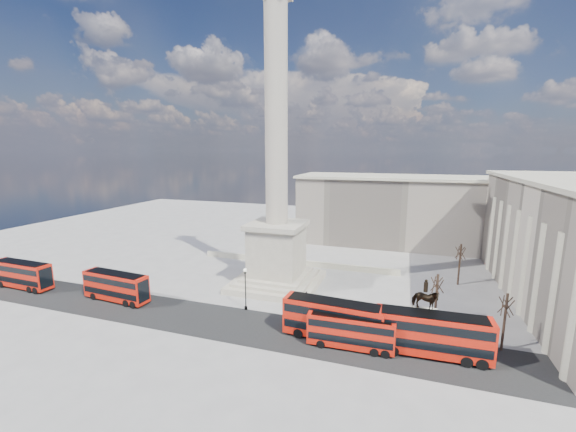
{
  "coord_description": "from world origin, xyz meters",
  "views": [
    {
      "loc": [
        19.66,
        -48.77,
        22.53
      ],
      "look_at": [
        3.41,
        0.56,
        12.9
      ],
      "focal_mm": 22.0,
      "sensor_mm": 36.0,
      "label": 1
    }
  ],
  "objects_px": {
    "equestrian_statue": "(423,322)",
    "pedestrian_walking": "(330,320)",
    "victorian_lamp": "(245,285)",
    "red_bus_c": "(334,320)",
    "pedestrian_standing": "(444,327)",
    "red_bus_b": "(351,331)",
    "red_bus_d": "(433,334)",
    "pedestrian_crossing": "(306,296)",
    "nelsons_column": "(277,210)",
    "red_bus_e": "(23,274)",
    "red_bus_a": "(116,286)"
  },
  "relations": [
    {
      "from": "equestrian_statue",
      "to": "pedestrian_walking",
      "type": "height_order",
      "value": "equestrian_statue"
    },
    {
      "from": "victorian_lamp",
      "to": "equestrian_statue",
      "type": "xyz_separation_m",
      "value": [
        23.69,
        -1.76,
        -0.89
      ]
    },
    {
      "from": "red_bus_c",
      "to": "pedestrian_standing",
      "type": "height_order",
      "value": "red_bus_c"
    },
    {
      "from": "red_bus_b",
      "to": "pedestrian_walking",
      "type": "height_order",
      "value": "red_bus_b"
    },
    {
      "from": "red_bus_c",
      "to": "red_bus_d",
      "type": "xyz_separation_m",
      "value": [
        11.06,
        0.01,
        0.03
      ]
    },
    {
      "from": "pedestrian_crossing",
      "to": "nelsons_column",
      "type": "bearing_deg",
      "value": 31.49
    },
    {
      "from": "red_bus_d",
      "to": "pedestrian_standing",
      "type": "distance_m",
      "value": 6.37
    },
    {
      "from": "red_bus_e",
      "to": "red_bus_c",
      "type": "bearing_deg",
      "value": 1.53
    },
    {
      "from": "red_bus_c",
      "to": "red_bus_a",
      "type": "bearing_deg",
      "value": -177.81
    },
    {
      "from": "red_bus_a",
      "to": "red_bus_e",
      "type": "relative_size",
      "value": 0.99
    },
    {
      "from": "equestrian_statue",
      "to": "pedestrian_crossing",
      "type": "xyz_separation_m",
      "value": [
        -16.16,
        7.14,
        -1.97
      ]
    },
    {
      "from": "nelsons_column",
      "to": "red_bus_b",
      "type": "distance_m",
      "value": 24.3
    },
    {
      "from": "pedestrian_walking",
      "to": "equestrian_statue",
      "type": "bearing_deg",
      "value": 5.21
    },
    {
      "from": "red_bus_d",
      "to": "red_bus_e",
      "type": "relative_size",
      "value": 1.1
    },
    {
      "from": "red_bus_a",
      "to": "red_bus_c",
      "type": "bearing_deg",
      "value": 2.79
    },
    {
      "from": "red_bus_c",
      "to": "red_bus_d",
      "type": "relative_size",
      "value": 1.0
    },
    {
      "from": "red_bus_e",
      "to": "pedestrian_crossing",
      "type": "bearing_deg",
      "value": 13.19
    },
    {
      "from": "victorian_lamp",
      "to": "pedestrian_crossing",
      "type": "relative_size",
      "value": 3.89
    },
    {
      "from": "pedestrian_walking",
      "to": "pedestrian_standing",
      "type": "distance_m",
      "value": 14.21
    },
    {
      "from": "red_bus_b",
      "to": "pedestrian_standing",
      "type": "distance_m",
      "value": 12.78
    },
    {
      "from": "red_bus_b",
      "to": "victorian_lamp",
      "type": "xyz_separation_m",
      "value": [
        -15.81,
        5.35,
        1.55
      ]
    },
    {
      "from": "victorian_lamp",
      "to": "pedestrian_walking",
      "type": "xyz_separation_m",
      "value": [
        12.42,
        -0.94,
        -2.88
      ]
    },
    {
      "from": "red_bus_c",
      "to": "pedestrian_crossing",
      "type": "relative_size",
      "value": 7.64
    },
    {
      "from": "nelsons_column",
      "to": "pedestrian_crossing",
      "type": "height_order",
      "value": "nelsons_column"
    },
    {
      "from": "pedestrian_walking",
      "to": "nelsons_column",
      "type": "bearing_deg",
      "value": 144.29
    },
    {
      "from": "red_bus_e",
      "to": "victorian_lamp",
      "type": "distance_m",
      "value": 38.86
    },
    {
      "from": "pedestrian_standing",
      "to": "red_bus_a",
      "type": "bearing_deg",
      "value": -19.32
    },
    {
      "from": "equestrian_statue",
      "to": "red_bus_e",
      "type": "bearing_deg",
      "value": -177.83
    },
    {
      "from": "pedestrian_walking",
      "to": "pedestrian_crossing",
      "type": "xyz_separation_m",
      "value": [
        -4.89,
        6.32,
        0.03
      ]
    },
    {
      "from": "pedestrian_walking",
      "to": "pedestrian_standing",
      "type": "bearing_deg",
      "value": 20.18
    },
    {
      "from": "red_bus_a",
      "to": "victorian_lamp",
      "type": "bearing_deg",
      "value": 13.69
    },
    {
      "from": "red_bus_b",
      "to": "red_bus_d",
      "type": "bearing_deg",
      "value": 6.27
    },
    {
      "from": "nelsons_column",
      "to": "pedestrian_crossing",
      "type": "distance_m",
      "value": 14.73
    },
    {
      "from": "red_bus_b",
      "to": "red_bus_d",
      "type": "xyz_separation_m",
      "value": [
        8.79,
        1.22,
        0.49
      ]
    },
    {
      "from": "pedestrian_standing",
      "to": "pedestrian_walking",
      "type": "bearing_deg",
      "value": -14.76
    },
    {
      "from": "victorian_lamp",
      "to": "pedestrian_crossing",
      "type": "xyz_separation_m",
      "value": [
        7.54,
        5.38,
        -2.86
      ]
    },
    {
      "from": "red_bus_d",
      "to": "victorian_lamp",
      "type": "relative_size",
      "value": 1.98
    },
    {
      "from": "red_bus_a",
      "to": "pedestrian_walking",
      "type": "relative_size",
      "value": 7.15
    },
    {
      "from": "red_bus_e",
      "to": "equestrian_statue",
      "type": "distance_m",
      "value": 62.36
    },
    {
      "from": "victorian_lamp",
      "to": "pedestrian_walking",
      "type": "relative_size",
      "value": 4.02
    },
    {
      "from": "pedestrian_standing",
      "to": "pedestrian_crossing",
      "type": "distance_m",
      "value": 19.19
    },
    {
      "from": "pedestrian_standing",
      "to": "red_bus_d",
      "type": "bearing_deg",
      "value": 47.58
    },
    {
      "from": "red_bus_c",
      "to": "pedestrian_crossing",
      "type": "height_order",
      "value": "red_bus_c"
    },
    {
      "from": "nelsons_column",
      "to": "red_bus_e",
      "type": "relative_size",
      "value": 4.47
    },
    {
      "from": "victorian_lamp",
      "to": "pedestrian_standing",
      "type": "height_order",
      "value": "victorian_lamp"
    },
    {
      "from": "victorian_lamp",
      "to": "equestrian_statue",
      "type": "distance_m",
      "value": 23.77
    },
    {
      "from": "nelsons_column",
      "to": "red_bus_c",
      "type": "bearing_deg",
      "value": -49.45
    },
    {
      "from": "red_bus_a",
      "to": "red_bus_b",
      "type": "xyz_separation_m",
      "value": [
        35.73,
        -2.0,
        -0.22
      ]
    },
    {
      "from": "red_bus_a",
      "to": "pedestrian_standing",
      "type": "relative_size",
      "value": 6.75
    },
    {
      "from": "pedestrian_walking",
      "to": "red_bus_c",
      "type": "bearing_deg",
      "value": -61.35
    }
  ]
}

